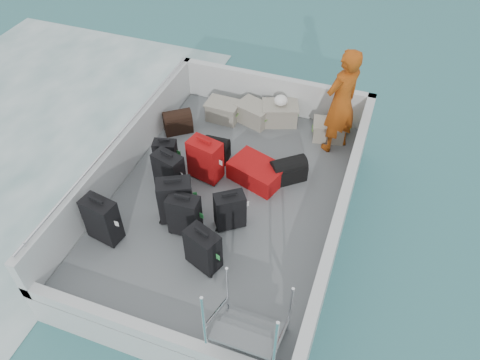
{
  "coord_description": "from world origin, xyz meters",
  "views": [
    {
      "loc": [
        1.88,
        -4.57,
        5.84
      ],
      "look_at": [
        0.21,
        0.06,
        1.0
      ],
      "focal_mm": 35.0,
      "sensor_mm": 36.0,
      "label": 1
    }
  ],
  "objects_px": {
    "suitcase_8": "(257,172)",
    "crate_1": "(254,114)",
    "suitcase_0": "(102,220)",
    "suitcase_2": "(166,155)",
    "suitcase_1": "(169,172)",
    "passenger": "(341,102)",
    "suitcase_6": "(203,250)",
    "suitcase_3": "(184,216)",
    "suitcase_7": "(230,211)",
    "suitcase_4": "(175,201)",
    "suitcase_5": "(205,160)",
    "crate_0": "(223,112)",
    "crate_2": "(280,114)",
    "crate_3": "(329,131)"
  },
  "relations": [
    {
      "from": "suitcase_3",
      "to": "suitcase_7",
      "type": "distance_m",
      "value": 0.64
    },
    {
      "from": "suitcase_5",
      "to": "passenger",
      "type": "distance_m",
      "value": 2.33
    },
    {
      "from": "suitcase_2",
      "to": "crate_2",
      "type": "distance_m",
      "value": 2.25
    },
    {
      "from": "suitcase_5",
      "to": "suitcase_0",
      "type": "bearing_deg",
      "value": -104.84
    },
    {
      "from": "suitcase_3",
      "to": "crate_2",
      "type": "bearing_deg",
      "value": 76.53
    },
    {
      "from": "suitcase_6",
      "to": "crate_0",
      "type": "height_order",
      "value": "suitcase_6"
    },
    {
      "from": "suitcase_5",
      "to": "crate_0",
      "type": "bearing_deg",
      "value": 113.63
    },
    {
      "from": "suitcase_7",
      "to": "suitcase_4",
      "type": "bearing_deg",
      "value": 153.94
    },
    {
      "from": "suitcase_1",
      "to": "passenger",
      "type": "height_order",
      "value": "passenger"
    },
    {
      "from": "suitcase_3",
      "to": "suitcase_7",
      "type": "xyz_separation_m",
      "value": [
        0.55,
        0.32,
        -0.04
      ]
    },
    {
      "from": "suitcase_1",
      "to": "suitcase_6",
      "type": "distance_m",
      "value": 1.55
    },
    {
      "from": "crate_3",
      "to": "suitcase_6",
      "type": "bearing_deg",
      "value": -107.35
    },
    {
      "from": "crate_1",
      "to": "passenger",
      "type": "relative_size",
      "value": 0.31
    },
    {
      "from": "suitcase_1",
      "to": "suitcase_2",
      "type": "xyz_separation_m",
      "value": [
        -0.27,
        0.42,
        -0.07
      ]
    },
    {
      "from": "suitcase_0",
      "to": "suitcase_2",
      "type": "distance_m",
      "value": 1.61
    },
    {
      "from": "suitcase_6",
      "to": "crate_1",
      "type": "height_order",
      "value": "suitcase_6"
    },
    {
      "from": "suitcase_4",
      "to": "passenger",
      "type": "height_order",
      "value": "passenger"
    },
    {
      "from": "crate_2",
      "to": "crate_3",
      "type": "xyz_separation_m",
      "value": [
        0.93,
        -0.15,
        -0.02
      ]
    },
    {
      "from": "suitcase_2",
      "to": "suitcase_5",
      "type": "distance_m",
      "value": 0.69
    },
    {
      "from": "suitcase_8",
      "to": "passenger",
      "type": "xyz_separation_m",
      "value": [
        0.98,
        1.22,
        0.76
      ]
    },
    {
      "from": "suitcase_3",
      "to": "suitcase_7",
      "type": "bearing_deg",
      "value": 27.37
    },
    {
      "from": "suitcase_3",
      "to": "crate_0",
      "type": "distance_m",
      "value": 2.69
    },
    {
      "from": "suitcase_3",
      "to": "suitcase_1",
      "type": "bearing_deg",
      "value": 126.28
    },
    {
      "from": "suitcase_2",
      "to": "suitcase_7",
      "type": "xyz_separation_m",
      "value": [
        1.4,
        -0.8,
        0.03
      ]
    },
    {
      "from": "passenger",
      "to": "suitcase_6",
      "type": "bearing_deg",
      "value": 15.37
    },
    {
      "from": "suitcase_1",
      "to": "suitcase_7",
      "type": "xyz_separation_m",
      "value": [
        1.13,
        -0.39,
        -0.04
      ]
    },
    {
      "from": "suitcase_4",
      "to": "suitcase_2",
      "type": "bearing_deg",
      "value": 96.73
    },
    {
      "from": "suitcase_4",
      "to": "suitcase_6",
      "type": "bearing_deg",
      "value": -69.46
    },
    {
      "from": "suitcase_1",
      "to": "suitcase_6",
      "type": "bearing_deg",
      "value": -32.37
    },
    {
      "from": "suitcase_8",
      "to": "suitcase_5",
      "type": "bearing_deg",
      "value": 122.95
    },
    {
      "from": "suitcase_5",
      "to": "crate_2",
      "type": "bearing_deg",
      "value": 80.79
    },
    {
      "from": "suitcase_4",
      "to": "suitcase_0",
      "type": "bearing_deg",
      "value": -166.31
    },
    {
      "from": "suitcase_2",
      "to": "suitcase_6",
      "type": "height_order",
      "value": "suitcase_6"
    },
    {
      "from": "crate_2",
      "to": "crate_0",
      "type": "bearing_deg",
      "value": -165.67
    },
    {
      "from": "suitcase_6",
      "to": "crate_1",
      "type": "bearing_deg",
      "value": 117.87
    },
    {
      "from": "crate_2",
      "to": "suitcase_6",
      "type": "bearing_deg",
      "value": -91.17
    },
    {
      "from": "suitcase_0",
      "to": "suitcase_4",
      "type": "relative_size",
      "value": 1.01
    },
    {
      "from": "suitcase_0",
      "to": "suitcase_6",
      "type": "bearing_deg",
      "value": 11.64
    },
    {
      "from": "suitcase_1",
      "to": "suitcase_6",
      "type": "xyz_separation_m",
      "value": [
        1.05,
        -1.14,
        -0.02
      ]
    },
    {
      "from": "suitcase_3",
      "to": "crate_3",
      "type": "distance_m",
      "value": 3.11
    },
    {
      "from": "suitcase_6",
      "to": "suitcase_7",
      "type": "xyz_separation_m",
      "value": [
        0.08,
        0.76,
        -0.02
      ]
    },
    {
      "from": "suitcase_3",
      "to": "crate_1",
      "type": "xyz_separation_m",
      "value": [
        0.1,
        2.75,
        -0.16
      ]
    },
    {
      "from": "suitcase_8",
      "to": "crate_1",
      "type": "bearing_deg",
      "value": 38.5
    },
    {
      "from": "suitcase_1",
      "to": "crate_2",
      "type": "height_order",
      "value": "suitcase_1"
    },
    {
      "from": "suitcase_6",
      "to": "suitcase_4",
      "type": "bearing_deg",
      "value": 158.99
    },
    {
      "from": "suitcase_7",
      "to": "suitcase_8",
      "type": "xyz_separation_m",
      "value": [
        0.06,
        1.02,
        -0.14
      ]
    },
    {
      "from": "suitcase_2",
      "to": "crate_2",
      "type": "bearing_deg",
      "value": 37.71
    },
    {
      "from": "suitcase_5",
      "to": "crate_3",
      "type": "xyz_separation_m",
      "value": [
        1.63,
        1.6,
        -0.19
      ]
    },
    {
      "from": "passenger",
      "to": "crate_1",
      "type": "bearing_deg",
      "value": -61.15
    },
    {
      "from": "crate_0",
      "to": "crate_1",
      "type": "distance_m",
      "value": 0.57
    }
  ]
}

